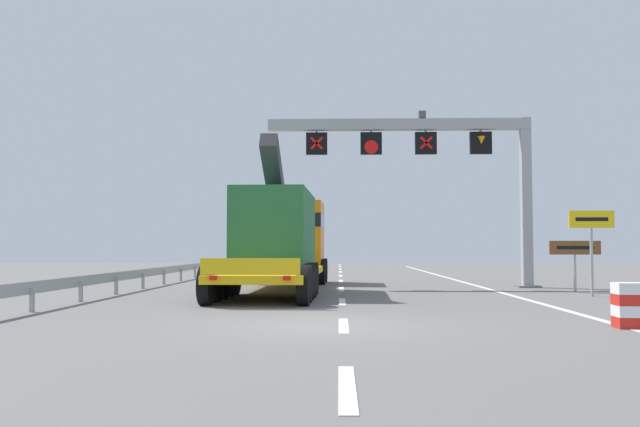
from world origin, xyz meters
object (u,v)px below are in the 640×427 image
at_px(heavy_haul_truck_yellow, 284,238).
at_px(exit_sign_yellow, 591,231).
at_px(tourist_info_sign_brown, 575,252).
at_px(overhead_lane_gantry, 435,152).

xyz_separation_m(heavy_haul_truck_yellow, exit_sign_yellow, (10.42, -3.73, 0.14)).
distance_m(heavy_haul_truck_yellow, tourist_info_sign_brown, 10.77).
xyz_separation_m(overhead_lane_gantry, heavy_haul_truck_yellow, (-6.09, -1.33, -3.53)).
height_order(heavy_haul_truck_yellow, exit_sign_yellow, heavy_haul_truck_yellow).
bearing_deg(tourist_info_sign_brown, heavy_haul_truck_yellow, 171.81).
distance_m(overhead_lane_gantry, exit_sign_yellow, 7.47).
bearing_deg(exit_sign_yellow, overhead_lane_gantry, 130.53).
height_order(overhead_lane_gantry, heavy_haul_truck_yellow, overhead_lane_gantry).
relative_size(exit_sign_yellow, tourist_info_sign_brown, 1.52).
xyz_separation_m(overhead_lane_gantry, exit_sign_yellow, (4.33, -5.06, -3.39)).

